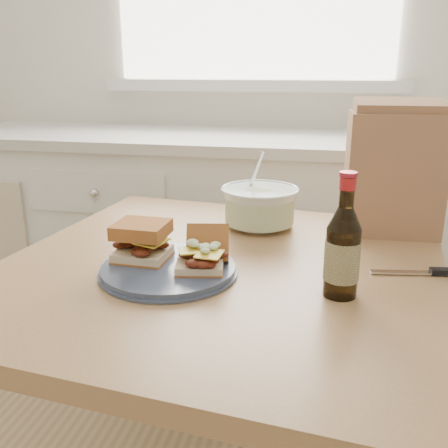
% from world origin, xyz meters
% --- Properties ---
extents(wall_back, '(4.00, 0.02, 2.70)m').
position_xyz_m(wall_back, '(0.00, 2.00, 1.35)').
color(wall_back, white).
rests_on(wall_back, ground).
extents(cabinet_run, '(2.50, 0.64, 0.94)m').
position_xyz_m(cabinet_run, '(-0.00, 1.70, 0.47)').
color(cabinet_run, silver).
rests_on(cabinet_run, ground).
extents(dining_table, '(1.04, 1.04, 0.79)m').
position_xyz_m(dining_table, '(0.13, 0.71, 0.67)').
color(dining_table, '#A8794F').
rests_on(dining_table, ground).
extents(plate, '(0.28, 0.28, 0.02)m').
position_xyz_m(plate, '(0.03, 0.64, 0.80)').
color(plate, '#3B475F').
rests_on(plate, dining_table).
extents(sandwich_left, '(0.11, 0.10, 0.08)m').
position_xyz_m(sandwich_left, '(-0.03, 0.66, 0.85)').
color(sandwich_left, beige).
rests_on(sandwich_left, plate).
extents(sandwich_right, '(0.11, 0.15, 0.08)m').
position_xyz_m(sandwich_right, '(0.11, 0.65, 0.83)').
color(sandwich_right, beige).
rests_on(sandwich_right, plate).
extents(coleslaw_bowl, '(0.21, 0.21, 0.21)m').
position_xyz_m(coleslaw_bowl, '(0.18, 0.99, 0.84)').
color(coleslaw_bowl, white).
rests_on(coleslaw_bowl, dining_table).
extents(beer_bottle, '(0.07, 0.07, 0.24)m').
position_xyz_m(beer_bottle, '(0.38, 0.60, 0.88)').
color(beer_bottle, black).
rests_on(beer_bottle, dining_table).
extents(knife, '(0.21, 0.05, 0.01)m').
position_xyz_m(knife, '(0.58, 0.74, 0.79)').
color(knife, silver).
rests_on(knife, dining_table).
extents(paper_bag, '(0.24, 0.16, 0.31)m').
position_xyz_m(paper_bag, '(0.51, 1.02, 0.94)').
color(paper_bag, '#AC7753').
rests_on(paper_bag, dining_table).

